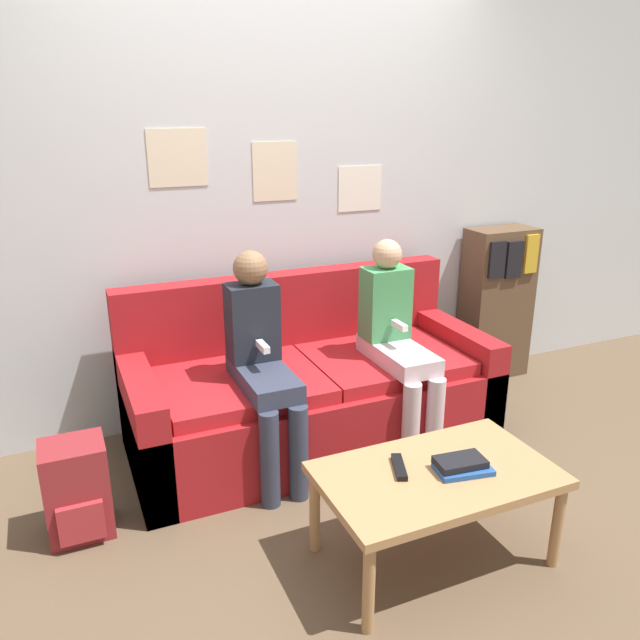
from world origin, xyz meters
name	(u,v)px	position (x,y,z in m)	size (l,w,h in m)	color
ground_plane	(353,490)	(0.00, 0.00, 0.00)	(10.00, 10.00, 0.00)	brown
wall_back	(273,190)	(0.00, 1.04, 1.30)	(8.00, 0.06, 2.60)	silver
couch	(309,391)	(0.00, 0.54, 0.29)	(1.91, 0.83, 0.87)	maroon
coffee_table	(436,481)	(0.08, -0.54, 0.35)	(0.91, 0.55, 0.40)	#AD7F51
person_left	(262,357)	(-0.33, 0.34, 0.61)	(0.24, 0.57, 1.10)	#33384C
person_right	(397,337)	(0.41, 0.34, 0.60)	(0.24, 0.57, 1.10)	silver
tv_remote	(399,467)	(-0.04, -0.47, 0.41)	(0.10, 0.17, 0.02)	black
book_stack	(462,465)	(0.17, -0.58, 0.42)	(0.23, 0.16, 0.05)	#23519E
bookshelf	(496,303)	(1.49, 0.87, 0.51)	(0.44, 0.26, 1.00)	brown
backpack	(77,490)	(-1.21, 0.19, 0.21)	(0.26, 0.25, 0.42)	maroon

